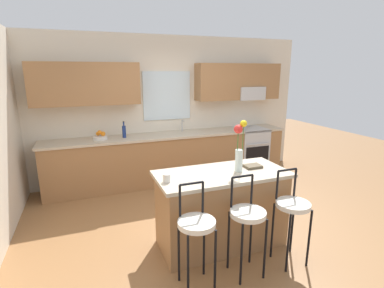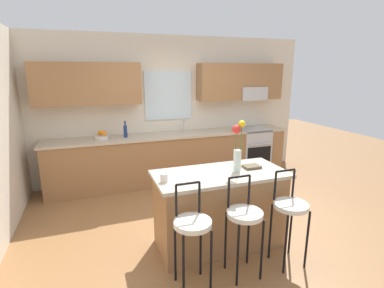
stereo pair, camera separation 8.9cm
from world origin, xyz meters
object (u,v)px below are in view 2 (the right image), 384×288
at_px(oven_range, 251,150).
at_px(bottle_olive_oil, 125,131).
at_px(flower_vase, 238,147).
at_px(bar_stool_middle, 244,218).
at_px(mug_ceramic, 164,178).
at_px(bar_stool_near, 192,228).
at_px(fruit_bowl_oranges, 102,136).
at_px(bar_stool_far, 290,210).
at_px(cookbook, 252,167).
at_px(kitchen_island, 220,209).

bearing_deg(oven_range, bottle_olive_oil, 179.44).
bearing_deg(flower_vase, oven_range, 55.39).
xyz_separation_m(bar_stool_middle, mug_ceramic, (-0.69, 0.52, 0.33)).
height_order(bar_stool_near, mug_ceramic, bar_stool_near).
height_order(bar_stool_near, fruit_bowl_oranges, fruit_bowl_oranges).
relative_size(bar_stool_near, bar_stool_middle, 1.00).
bearing_deg(oven_range, bar_stool_far, -113.12).
distance_m(cookbook, bottle_olive_oil, 2.53).
bearing_deg(fruit_bowl_oranges, cookbook, -53.51).
bearing_deg(bottle_olive_oil, mug_ceramic, -87.04).
bearing_deg(fruit_bowl_oranges, bottle_olive_oil, -0.50).
distance_m(bar_stool_middle, mug_ceramic, 0.92).
bearing_deg(kitchen_island, mug_ceramic, -174.95).
bearing_deg(cookbook, bar_stool_near, -148.17).
bearing_deg(bar_stool_middle, oven_range, 58.03).
xyz_separation_m(bar_stool_far, fruit_bowl_oranges, (-1.76, 2.82, 0.33)).
distance_m(bar_stool_middle, cookbook, 0.80).
relative_size(bar_stool_near, fruit_bowl_oranges, 4.34).
relative_size(flower_vase, cookbook, 3.02).
relative_size(fruit_bowl_oranges, bottle_olive_oil, 0.83).
relative_size(oven_range, fruit_bowl_oranges, 3.83).
bearing_deg(kitchen_island, fruit_bowl_oranges, 118.37).
distance_m(oven_range, flower_vase, 2.83).
height_order(cookbook, bottle_olive_oil, bottle_olive_oil).
bearing_deg(oven_range, mug_ceramic, -136.86).
distance_m(kitchen_island, bar_stool_far, 0.82).
relative_size(bar_stool_far, flower_vase, 1.72).
xyz_separation_m(kitchen_island, flower_vase, (0.19, -0.03, 0.75)).
bearing_deg(kitchen_island, bar_stool_far, -46.39).
xyz_separation_m(oven_range, cookbook, (-1.32, -2.18, 0.48)).
relative_size(bar_stool_middle, mug_ceramic, 11.58).
xyz_separation_m(oven_range, fruit_bowl_oranges, (-2.95, 0.03, 0.51)).
xyz_separation_m(mug_ceramic, bottle_olive_oil, (-0.12, 2.30, 0.07)).
relative_size(kitchen_island, fruit_bowl_oranges, 6.45).
distance_m(kitchen_island, flower_vase, 0.78).
bearing_deg(kitchen_island, oven_range, 51.80).
xyz_separation_m(flower_vase, bottle_olive_oil, (-1.00, 2.27, -0.18)).
bearing_deg(bar_stool_far, cookbook, 101.56).
xyz_separation_m(kitchen_island, fruit_bowl_oranges, (-1.21, 2.24, 0.51)).
relative_size(kitchen_island, flower_vase, 2.56).
xyz_separation_m(bar_stool_far, mug_ceramic, (-1.24, 0.52, 0.33)).
bearing_deg(mug_ceramic, bar_stool_middle, -37.02).
distance_m(bar_stool_near, flower_vase, 1.09).
bearing_deg(bottle_olive_oil, bar_stool_far, -64.31).
relative_size(bar_stool_far, mug_ceramic, 11.58).
bearing_deg(bar_stool_far, oven_range, 66.88).
height_order(oven_range, kitchen_island, same).
height_order(bar_stool_middle, flower_vase, flower_vase).
distance_m(mug_ceramic, fruit_bowl_oranges, 2.36).
xyz_separation_m(bar_stool_middle, bar_stool_far, (0.55, 0.00, 0.00)).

